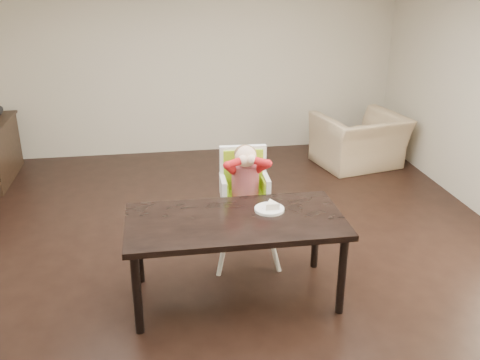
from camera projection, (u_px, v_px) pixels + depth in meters
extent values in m
plane|color=black|center=(231.00, 265.00, 5.15)|extent=(7.00, 7.00, 0.00)
cube|color=beige|center=(196.00, 63.00, 7.85)|extent=(6.00, 0.02, 2.70)
cube|color=black|center=(235.00, 221.00, 4.41)|extent=(1.80, 0.90, 0.05)
cylinder|color=black|center=(137.00, 294.00, 4.09)|extent=(0.07, 0.07, 0.70)
cylinder|color=black|center=(342.00, 276.00, 4.34)|extent=(0.07, 0.07, 0.70)
cylinder|color=black|center=(138.00, 247.00, 4.77)|extent=(0.07, 0.07, 0.70)
cylinder|color=black|center=(316.00, 234.00, 5.01)|extent=(0.07, 0.07, 0.70)
cylinder|color=white|center=(224.00, 242.00, 4.94)|extent=(0.05, 0.05, 0.62)
cylinder|color=white|center=(272.00, 239.00, 5.00)|extent=(0.05, 0.05, 0.62)
cylinder|color=white|center=(220.00, 221.00, 5.35)|extent=(0.05, 0.05, 0.62)
cylinder|color=white|center=(264.00, 218.00, 5.40)|extent=(0.05, 0.05, 0.62)
cube|color=white|center=(245.00, 200.00, 5.06)|extent=(0.46, 0.41, 0.06)
cube|color=#93C419|center=(245.00, 197.00, 5.04)|extent=(0.37, 0.35, 0.03)
cube|color=white|center=(243.00, 169.00, 5.12)|extent=(0.45, 0.07, 0.47)
cube|color=#93C419|center=(243.00, 171.00, 5.09)|extent=(0.38, 0.04, 0.42)
cube|color=black|center=(237.00, 175.00, 5.01)|extent=(0.04, 0.20, 0.02)
cube|color=black|center=(252.00, 174.00, 5.03)|extent=(0.04, 0.20, 0.02)
cylinder|color=red|center=(245.00, 180.00, 4.98)|extent=(0.26, 0.26, 0.30)
sphere|color=beige|center=(246.00, 156.00, 4.87)|extent=(0.21, 0.21, 0.20)
ellipsoid|color=brown|center=(245.00, 153.00, 4.89)|extent=(0.21, 0.20, 0.15)
sphere|color=beige|center=(243.00, 160.00, 4.77)|extent=(0.09, 0.09, 0.09)
sphere|color=beige|center=(252.00, 160.00, 4.77)|extent=(0.09, 0.09, 0.09)
cylinder|color=white|center=(269.00, 209.00, 4.55)|extent=(0.34, 0.34, 0.02)
torus|color=white|center=(269.00, 208.00, 4.55)|extent=(0.34, 0.34, 0.01)
imported|color=tan|center=(360.00, 132.00, 7.54)|extent=(1.27, 0.97, 1.00)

